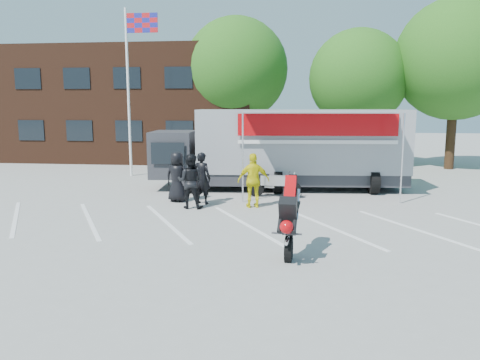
% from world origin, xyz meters
% --- Properties ---
extents(ground, '(100.00, 100.00, 0.00)m').
position_xyz_m(ground, '(0.00, 0.00, 0.00)').
color(ground, gray).
rests_on(ground, ground).
extents(parking_bay_lines, '(18.09, 13.33, 0.01)m').
position_xyz_m(parking_bay_lines, '(0.00, 1.00, 0.01)').
color(parking_bay_lines, white).
rests_on(parking_bay_lines, ground).
extents(office_building, '(18.00, 8.00, 7.00)m').
position_xyz_m(office_building, '(-10.00, 18.00, 3.50)').
color(office_building, '#442415').
rests_on(office_building, ground).
extents(flagpole, '(1.61, 0.12, 8.00)m').
position_xyz_m(flagpole, '(-6.24, 10.00, 5.05)').
color(flagpole, white).
rests_on(flagpole, ground).
extents(tree_left, '(6.12, 6.12, 8.64)m').
position_xyz_m(tree_left, '(-2.00, 16.00, 5.57)').
color(tree_left, '#382314').
rests_on(tree_left, ground).
extents(tree_mid, '(5.44, 5.44, 7.68)m').
position_xyz_m(tree_mid, '(5.00, 15.00, 4.94)').
color(tree_mid, '#382314').
rests_on(tree_mid, ground).
extents(tree_right, '(6.46, 6.46, 9.12)m').
position_xyz_m(tree_right, '(10.00, 14.50, 5.88)').
color(tree_right, '#382314').
rests_on(tree_right, ground).
extents(transporter_truck, '(10.66, 5.72, 3.28)m').
position_xyz_m(transporter_truck, '(1.32, 7.11, 0.00)').
color(transporter_truck, gray).
rests_on(transporter_truck, ground).
extents(parked_motorcycle, '(2.12, 0.88, 1.08)m').
position_xyz_m(parked_motorcycle, '(0.82, 5.26, 0.00)').
color(parked_motorcycle, '#B4B4B9').
rests_on(parked_motorcycle, ground).
extents(stunt_bike_rider, '(0.97, 1.82, 2.07)m').
position_xyz_m(stunt_bike_rider, '(1.52, -1.42, 0.00)').
color(stunt_bike_rider, black).
rests_on(stunt_bike_rider, ground).
extents(spectator_leather_a, '(0.99, 0.75, 1.82)m').
position_xyz_m(spectator_leather_a, '(-2.62, 4.04, 0.91)').
color(spectator_leather_a, black).
rests_on(spectator_leather_a, ground).
extents(spectator_leather_b, '(0.77, 0.63, 1.83)m').
position_xyz_m(spectator_leather_b, '(-1.67, 3.79, 0.92)').
color(spectator_leather_b, black).
rests_on(spectator_leather_b, ground).
extents(spectator_leather_c, '(0.93, 0.74, 1.83)m').
position_xyz_m(spectator_leather_c, '(-1.92, 3.03, 0.92)').
color(spectator_leather_c, black).
rests_on(spectator_leather_c, ground).
extents(spectator_hivis, '(1.17, 0.72, 1.86)m').
position_xyz_m(spectator_hivis, '(0.19, 3.39, 0.93)').
color(spectator_hivis, yellow).
rests_on(spectator_hivis, ground).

